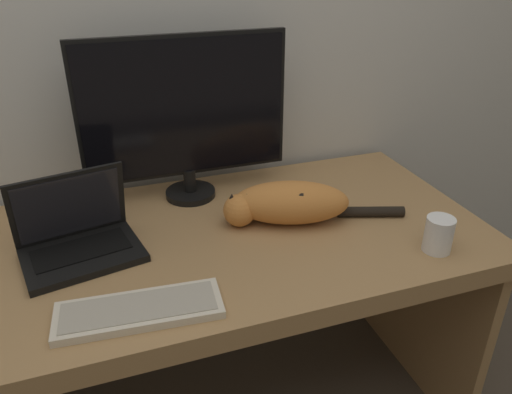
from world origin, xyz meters
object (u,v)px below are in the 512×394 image
object	(u,v)px
monitor	(185,115)
cat	(288,202)
external_keyboard	(139,310)
coffee_mug	(439,235)
laptop	(78,239)

from	to	relation	value
monitor	cat	distance (m)	0.41
monitor	external_keyboard	xyz separation A→B (m)	(-0.24, -0.54, -0.27)
cat	coffee_mug	world-z (taller)	cat
external_keyboard	cat	size ratio (longest dim) A/B	0.70
laptop	coffee_mug	world-z (taller)	laptop
cat	external_keyboard	bearing A→B (deg)	-131.45
monitor	laptop	size ratio (longest dim) A/B	1.91
external_keyboard	coffee_mug	xyz separation A→B (m)	(0.80, -0.00, 0.04)
monitor	external_keyboard	size ratio (longest dim) A/B	1.68
monitor	coffee_mug	bearing A→B (deg)	-43.73
coffee_mug	external_keyboard	bearing A→B (deg)	179.94
external_keyboard	cat	distance (m)	0.55
monitor	coffee_mug	world-z (taller)	monitor
external_keyboard	coffee_mug	world-z (taller)	coffee_mug
laptop	coffee_mug	xyz separation A→B (m)	(0.92, -0.30, 0.00)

